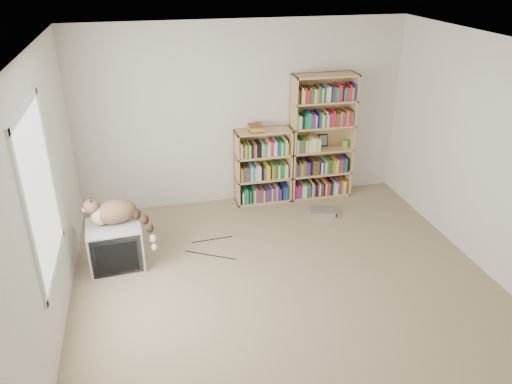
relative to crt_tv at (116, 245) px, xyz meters
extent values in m
cube|color=#9D8C6A|center=(1.77, -1.13, -0.25)|extent=(4.50, 5.00, 0.01)
cube|color=silver|center=(1.77, 1.37, 1.00)|extent=(4.50, 0.02, 2.50)
cube|color=silver|center=(-0.48, -1.13, 1.00)|extent=(0.02, 5.00, 2.50)
cube|color=silver|center=(4.02, -1.13, 1.00)|extent=(0.02, 5.00, 2.50)
cube|color=white|center=(1.77, -1.13, 2.25)|extent=(4.50, 5.00, 0.02)
cube|color=white|center=(-0.47, -0.93, 1.15)|extent=(0.02, 1.22, 1.52)
cube|color=#ACADAF|center=(0.00, -0.01, 0.00)|extent=(0.62, 0.57, 0.51)
cube|color=black|center=(0.02, -0.26, 0.00)|extent=(0.54, 0.07, 0.47)
cube|color=black|center=(0.02, -0.28, -0.01)|extent=(0.43, 0.04, 0.36)
cube|color=black|center=(-0.01, 0.11, -0.01)|extent=(0.37, 0.32, 0.31)
ellipsoid|color=#3B2818|center=(0.03, 0.07, 0.39)|extent=(0.54, 0.40, 0.27)
ellipsoid|color=#3B2818|center=(0.16, 0.09, 0.38)|extent=(0.26, 0.28, 0.20)
ellipsoid|color=#C5AE8E|center=(-0.13, 0.02, 0.38)|extent=(0.22, 0.22, 0.22)
ellipsoid|color=#3B2818|center=(-0.20, 0.02, 0.51)|extent=(0.20, 0.19, 0.16)
sphere|color=beige|center=(-0.27, 0.01, 0.48)|extent=(0.08, 0.08, 0.07)
cone|color=black|center=(-0.19, -0.02, 0.58)|extent=(0.08, 0.09, 0.09)
cone|color=black|center=(-0.21, 0.08, 0.58)|extent=(0.08, 0.09, 0.09)
cube|color=tan|center=(2.44, 1.21, 0.64)|extent=(0.02, 0.30, 1.78)
cube|color=tan|center=(3.30, 1.21, 0.64)|extent=(0.02, 0.30, 1.78)
cube|color=tan|center=(2.87, 1.34, 0.64)|extent=(0.89, 0.03, 1.78)
cube|color=tan|center=(2.87, 1.21, 1.51)|extent=(0.89, 0.30, 0.02)
cube|color=tan|center=(2.87, 1.21, -0.24)|extent=(0.89, 0.30, 0.03)
cube|color=tan|center=(2.87, 1.21, 0.11)|extent=(0.89, 0.30, 0.03)
cube|color=tan|center=(2.87, 1.21, 0.46)|extent=(0.89, 0.30, 0.02)
cube|color=tan|center=(2.87, 1.21, 0.81)|extent=(0.89, 0.30, 0.02)
cube|color=tan|center=(2.87, 1.21, 1.16)|extent=(0.89, 0.30, 0.02)
cube|color=red|center=(2.87, 1.21, -0.13)|extent=(0.81, 0.24, 0.19)
cube|color=#1C27B6|center=(2.87, 1.21, 0.22)|extent=(0.81, 0.24, 0.19)
cube|color=#15782D|center=(2.87, 1.21, 0.57)|extent=(0.81, 0.24, 0.19)
cube|color=beige|center=(2.87, 1.21, 0.92)|extent=(0.81, 0.24, 0.19)
cube|color=black|center=(2.87, 1.21, 1.27)|extent=(0.81, 0.24, 0.19)
cube|color=tan|center=(1.64, 1.21, 0.28)|extent=(0.03, 0.30, 1.06)
cube|color=tan|center=(2.39, 1.21, 0.28)|extent=(0.02, 0.30, 1.06)
cube|color=tan|center=(2.02, 1.34, 0.28)|extent=(0.77, 0.03, 1.06)
cube|color=tan|center=(2.02, 1.21, 0.80)|extent=(0.77, 0.30, 0.02)
cube|color=tan|center=(2.02, 1.21, -0.24)|extent=(0.77, 0.30, 0.03)
cube|color=tan|center=(2.02, 1.21, 0.10)|extent=(0.77, 0.30, 0.03)
cube|color=tan|center=(2.02, 1.21, 0.45)|extent=(0.77, 0.30, 0.02)
cube|color=red|center=(2.02, 1.21, -0.13)|extent=(0.69, 0.24, 0.19)
cube|color=#1C27B6|center=(2.02, 1.21, 0.21)|extent=(0.69, 0.24, 0.19)
cube|color=#15782D|center=(2.02, 1.21, 0.56)|extent=(0.69, 0.24, 0.19)
cube|color=red|center=(1.91, 1.18, 0.86)|extent=(0.18, 0.23, 0.10)
cylinder|color=#53B834|center=(3.23, 1.21, 0.52)|extent=(0.09, 0.09, 0.10)
cube|color=black|center=(2.93, 1.31, 0.56)|extent=(0.13, 0.05, 0.18)
cube|color=#B2B2B7|center=(2.70, 0.60, -0.22)|extent=(0.37, 0.29, 0.08)
cube|color=silver|center=(-0.47, 0.34, 0.07)|extent=(0.01, 0.08, 0.13)
camera|label=1|loc=(0.45, -5.06, 2.98)|focal=35.00mm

